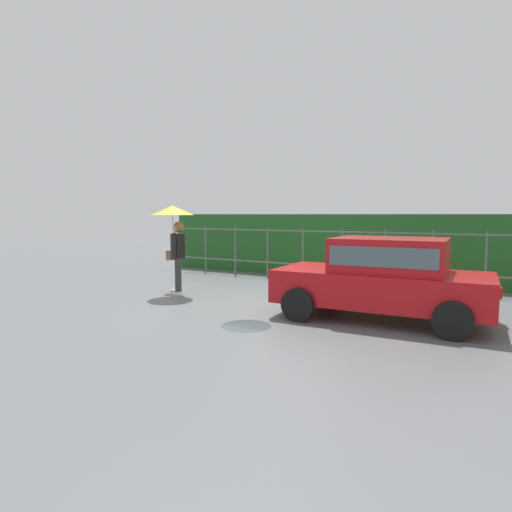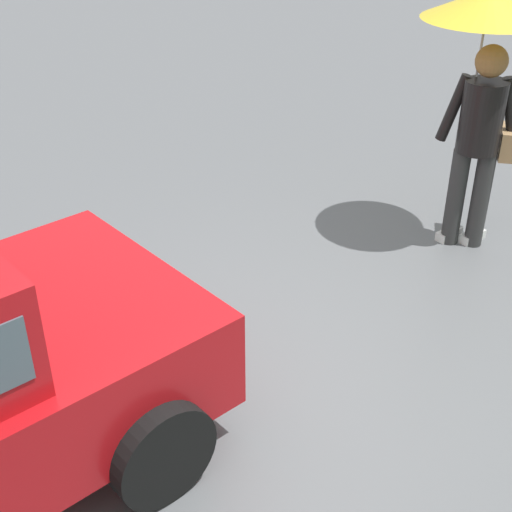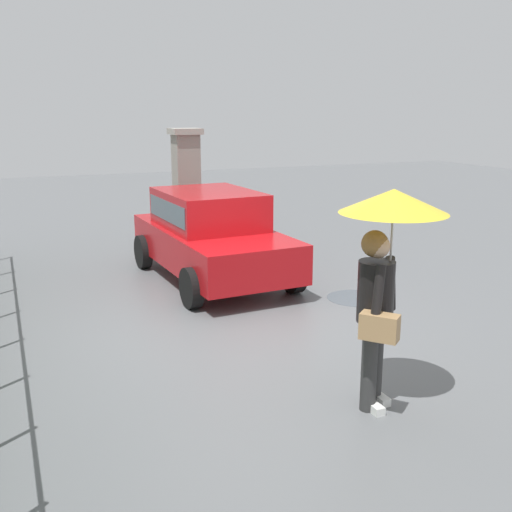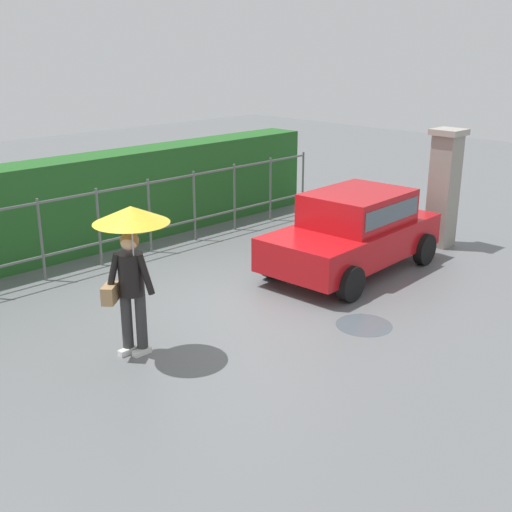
# 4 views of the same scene
# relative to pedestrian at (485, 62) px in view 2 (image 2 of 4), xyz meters

# --- Properties ---
(ground_plane) EXTENTS (40.00, 40.00, 0.00)m
(ground_plane) POSITION_rel_pedestrian_xyz_m (2.59, 0.53, -1.57)
(ground_plane) COLOR slate
(pedestrian) EXTENTS (0.99, 0.99, 2.10)m
(pedestrian) POSITION_rel_pedestrian_xyz_m (0.00, 0.00, 0.00)
(pedestrian) COLOR #333333
(pedestrian) RESTS_ON ground
(puddle_near) EXTENTS (0.86, 0.86, 0.00)m
(puddle_near) POSITION_rel_pedestrian_xyz_m (2.98, -1.63, -1.57)
(puddle_near) COLOR #4C545B
(puddle_near) RESTS_ON ground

